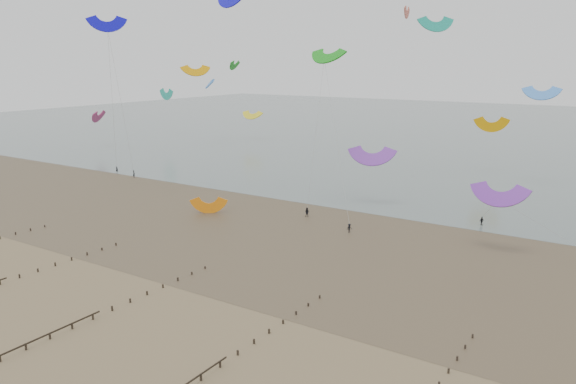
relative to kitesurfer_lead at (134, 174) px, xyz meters
The scene contains 6 objects.
ground 70.72m from the kitesurfer_lead, 43.80° to the right, with size 500.00×500.00×0.00m, color brown.
sea_and_shore 49.17m from the kitesurfer_lead, 17.20° to the right, with size 500.00×665.00×0.03m.
kitesurfer_lead is the anchor object (origin of this frame).
kitesurfers 83.43m from the kitesurfer_lead, ahead, with size 122.56×20.80×1.78m.
grounded_kite 39.44m from the kitesurfer_lead, 22.00° to the right, with size 5.80×3.04×4.42m, color orange, non-canonical shape.
kites_airborne 63.55m from the kitesurfer_lead, 41.16° to the left, with size 251.10×125.19×40.08m.
Camera 1 is at (52.75, -42.17, 27.60)m, focal length 35.00 mm.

